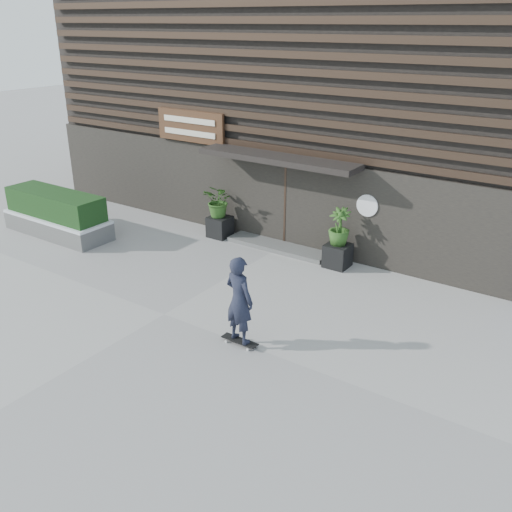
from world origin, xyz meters
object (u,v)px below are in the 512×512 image
Objects in this scene: planter_pot_left at (220,227)px; raised_bed at (58,226)px; planter_pot_right at (338,255)px; skateboarder at (239,300)px.

planter_pot_left is 4.78m from raised_bed.
planter_pot_left is at bearing 31.93° from raised_bed.
raised_bed is at bearing -162.16° from planter_pot_right.
planter_pot_right is 8.25m from raised_bed.
raised_bed is 8.27m from skateboarder.
raised_bed is 1.89× the size of skateboarder.
planter_pot_right reaches higher than raised_bed.
skateboarder is (0.15, -4.45, 0.67)m from planter_pot_right.
raised_bed is (-4.06, -2.53, -0.05)m from planter_pot_left.
planter_pot_left is 0.17× the size of raised_bed.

